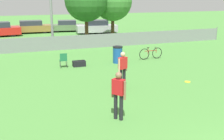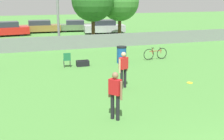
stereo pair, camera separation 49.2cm
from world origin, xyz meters
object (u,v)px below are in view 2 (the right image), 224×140
(player_thrower_red, at_px, (115,92))
(gear_bag_sideline, at_px, (83,63))
(trash_bin, at_px, (122,55))
(parked_car_tan, at_px, (40,27))
(tree_near_pole, at_px, (93,0))
(parked_car_silver, at_px, (104,27))
(folding_chair_sideline, at_px, (67,59))
(bicycle_sideline, at_px, (155,54))
(tree_far_right, at_px, (120,2))
(parked_car_olive, at_px, (75,26))
(frisbee_disc, at_px, (190,83))
(player_defender_red, at_px, (123,67))
(parked_car_red, at_px, (8,29))

(player_thrower_red, relative_size, gear_bag_sideline, 2.25)
(trash_bin, relative_size, parked_car_tan, 0.23)
(tree_near_pole, height_order, gear_bag_sideline, tree_near_pole)
(player_thrower_red, xyz_separation_m, parked_car_silver, (6.17, 21.88, -0.27))
(folding_chair_sideline, distance_m, bicycle_sideline, 5.91)
(tree_far_right, height_order, bicycle_sideline, tree_far_right)
(gear_bag_sideline, relative_size, parked_car_silver, 0.16)
(player_thrower_red, xyz_separation_m, parked_car_olive, (3.40, 24.75, -0.34))
(tree_far_right, xyz_separation_m, parked_car_tan, (-6.97, 7.62, -2.88))
(bicycle_sideline, relative_size, gear_bag_sideline, 2.31)
(parked_car_tan, bearing_deg, parked_car_silver, -21.13)
(tree_near_pole, height_order, parked_car_tan, tree_near_pole)
(tree_near_pole, height_order, tree_far_right, tree_near_pole)
(folding_chair_sideline, distance_m, parked_car_tan, 16.98)
(trash_bin, distance_m, parked_car_tan, 17.37)
(frisbee_disc, distance_m, parked_car_tan, 22.63)
(player_thrower_red, relative_size, trash_bin, 1.59)
(player_defender_red, bearing_deg, parked_car_red, 79.77)
(tree_near_pole, xyz_separation_m, parked_car_red, (-7.50, 6.73, -2.99))
(trash_bin, bearing_deg, gear_bag_sideline, -179.53)
(tree_far_right, bearing_deg, folding_chair_sideline, -125.31)
(trash_bin, bearing_deg, bicycle_sideline, 5.54)
(tree_far_right, relative_size, gear_bag_sideline, 7.20)
(player_defender_red, height_order, parked_car_red, player_defender_red)
(tree_near_pole, relative_size, parked_car_olive, 1.33)
(tree_far_right, height_order, player_defender_red, tree_far_right)
(player_defender_red, relative_size, gear_bag_sideline, 2.25)
(tree_far_right, xyz_separation_m, parked_car_silver, (-0.10, 4.77, -2.85))
(tree_far_right, relative_size, player_defender_red, 3.20)
(folding_chair_sideline, bearing_deg, parked_car_olive, -98.91)
(tree_near_pole, height_order, parked_car_red, tree_near_pole)
(tree_near_pole, relative_size, tree_far_right, 1.04)
(player_defender_red, height_order, parked_car_silver, player_defender_red)
(tree_near_pole, bearing_deg, parked_car_olive, 90.15)
(bicycle_sideline, xyz_separation_m, parked_car_olive, (-2.14, 16.74, 0.25))
(parked_car_olive, xyz_separation_m, parked_car_silver, (2.76, -2.87, 0.07))
(folding_chair_sideline, xyz_separation_m, parked_car_olive, (3.77, 17.00, 0.13))
(bicycle_sideline, xyz_separation_m, trash_bin, (-2.47, -0.24, 0.15))
(tree_far_right, distance_m, parked_car_red, 12.21)
(player_defender_red, distance_m, parked_car_red, 20.60)
(tree_far_right, bearing_deg, player_thrower_red, -110.12)
(tree_near_pole, bearing_deg, bicycle_sideline, -75.52)
(parked_car_tan, xyz_separation_m, parked_car_olive, (4.10, 0.02, -0.04))
(player_defender_red, relative_size, parked_car_silver, 0.36)
(tree_near_pole, height_order, bicycle_sideline, tree_near_pole)
(gear_bag_sideline, bearing_deg, folding_chair_sideline, -179.56)
(tree_far_right, bearing_deg, trash_bin, -108.91)
(bicycle_sideline, height_order, parked_car_red, parked_car_red)
(player_defender_red, height_order, parked_car_olive, player_defender_red)
(parked_car_olive, bearing_deg, gear_bag_sideline, -90.14)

